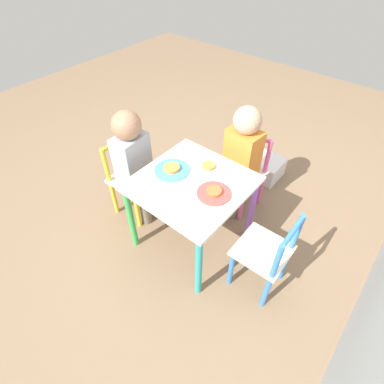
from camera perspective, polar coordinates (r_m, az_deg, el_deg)
name	(u,v)px	position (r m, az deg, el deg)	size (l,w,h in m)	color
ground_plane	(192,239)	(1.95, 0.00, -8.93)	(6.00, 6.00, 0.00)	#7F664C
kids_table	(192,193)	(1.64, 0.00, -0.10)	(0.57, 0.57, 0.50)	silver
chair_pink	(243,173)	(2.02, 9.75, 3.54)	(0.28, 0.28, 0.53)	silver
chair_yellow	(131,179)	(1.98, -11.45, 2.36)	(0.28, 0.28, 0.53)	silver
chair_blue	(266,255)	(1.61, 13.89, -11.57)	(0.27, 0.27, 0.53)	silver
child_left	(241,153)	(1.86, 9.32, 7.29)	(0.22, 0.21, 0.76)	#7A6B5B
child_front	(134,158)	(1.82, -10.97, 6.36)	(0.21, 0.22, 0.77)	#7A6B5B
plate_left	(209,167)	(1.66, 3.16, 4.73)	(0.17, 0.17, 0.03)	white
plate_front	(172,169)	(1.65, -3.86, 4.30)	(0.19, 0.19, 0.03)	#4C9EE0
plate_back	(214,193)	(1.51, 4.19, -0.15)	(0.18, 0.18, 0.03)	#E54C47
storage_bin	(266,168)	(2.40, 13.83, 4.53)	(0.23, 0.24, 0.16)	silver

